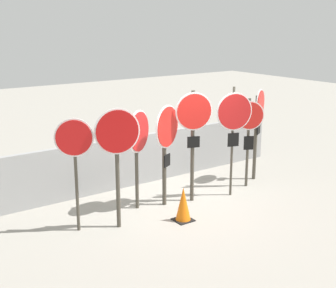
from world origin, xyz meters
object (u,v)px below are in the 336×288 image
(stop_sign_7, at_px, (258,118))
(stop_sign_6, at_px, (249,125))
(stop_sign_3, at_px, (167,137))
(traffic_cone_0, at_px, (183,204))
(stop_sign_4, at_px, (193,125))
(stop_sign_2, at_px, (138,139))
(stop_sign_5, at_px, (234,119))
(stop_sign_0, at_px, (75,148))
(stop_sign_1, at_px, (117,144))

(stop_sign_7, bearing_deg, stop_sign_6, 174.46)
(stop_sign_3, height_order, traffic_cone_0, stop_sign_3)
(stop_sign_4, bearing_deg, stop_sign_2, -175.98)
(traffic_cone_0, bearing_deg, stop_sign_5, 15.10)
(stop_sign_0, height_order, traffic_cone_0, stop_sign_0)
(stop_sign_6, distance_m, stop_sign_7, 0.62)
(stop_sign_3, bearing_deg, stop_sign_2, 137.14)
(stop_sign_0, relative_size, stop_sign_3, 1.00)
(stop_sign_2, bearing_deg, stop_sign_4, -47.15)
(stop_sign_2, xyz_separation_m, traffic_cone_0, (0.37, -1.02, -1.16))
(stop_sign_3, distance_m, stop_sign_5, 1.58)
(stop_sign_4, height_order, stop_sign_5, stop_sign_5)
(stop_sign_4, bearing_deg, traffic_cone_0, -118.64)
(stop_sign_1, height_order, stop_sign_7, stop_sign_1)
(traffic_cone_0, bearing_deg, stop_sign_3, 76.96)
(stop_sign_4, height_order, stop_sign_7, stop_sign_4)
(stop_sign_0, height_order, stop_sign_4, stop_sign_4)
(stop_sign_3, bearing_deg, stop_sign_7, -23.62)
(stop_sign_1, bearing_deg, stop_sign_5, 15.38)
(stop_sign_0, relative_size, stop_sign_4, 0.89)
(stop_sign_1, relative_size, stop_sign_4, 0.95)
(stop_sign_1, height_order, stop_sign_3, stop_sign_1)
(stop_sign_6, height_order, traffic_cone_0, stop_sign_6)
(stop_sign_2, relative_size, stop_sign_7, 0.93)
(stop_sign_1, relative_size, stop_sign_6, 1.10)
(stop_sign_0, bearing_deg, stop_sign_1, 2.42)
(stop_sign_3, xyz_separation_m, stop_sign_5, (1.51, -0.39, 0.28))
(stop_sign_0, distance_m, stop_sign_7, 4.87)
(stop_sign_6, height_order, stop_sign_7, stop_sign_7)
(stop_sign_0, height_order, stop_sign_5, stop_sign_5)
(stop_sign_3, relative_size, traffic_cone_0, 3.15)
(stop_sign_0, relative_size, stop_sign_1, 0.93)
(stop_sign_5, relative_size, traffic_cone_0, 3.58)
(stop_sign_1, distance_m, stop_sign_2, 1.02)
(stop_sign_2, relative_size, stop_sign_3, 0.97)
(stop_sign_1, height_order, traffic_cone_0, stop_sign_1)
(stop_sign_2, xyz_separation_m, stop_sign_5, (2.08, -0.56, 0.27))
(stop_sign_0, bearing_deg, stop_sign_5, 22.10)
(stop_sign_3, distance_m, stop_sign_7, 2.78)
(stop_sign_4, relative_size, stop_sign_7, 1.08)
(stop_sign_1, xyz_separation_m, stop_sign_5, (2.89, 0.03, 0.12))
(stop_sign_2, bearing_deg, stop_sign_3, -48.58)
(traffic_cone_0, bearing_deg, stop_sign_4, 41.80)
(stop_sign_7, bearing_deg, stop_sign_1, 156.67)
(stop_sign_3, bearing_deg, stop_sign_5, -40.35)
(stop_sign_0, distance_m, traffic_cone_0, 2.39)
(stop_sign_0, bearing_deg, stop_sign_2, 37.18)
(stop_sign_0, height_order, stop_sign_1, stop_sign_1)
(stop_sign_6, xyz_separation_m, stop_sign_7, (0.56, 0.26, 0.06))
(stop_sign_2, height_order, stop_sign_5, stop_sign_5)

